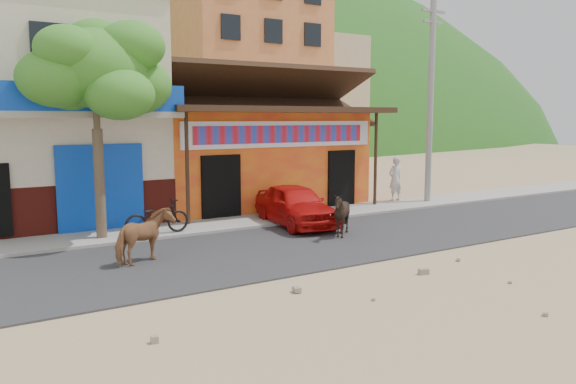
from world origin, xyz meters
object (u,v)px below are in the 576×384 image
Objects in this scene: tree at (97,129)px; utility_pole at (430,100)px; red_car at (295,205)px; pedestrian at (395,179)px; cow_dark at (341,214)px; scooter at (157,217)px; cow_tan at (144,236)px.

utility_pole reaches higher than tree.
pedestrian reaches higher than red_car.
cow_dark is at bearing -154.08° from utility_pole.
tree is 0.75× the size of utility_pole.
scooter is (-4.49, 2.71, -0.06)m from cow_dark.
utility_pole is at bearing 0.90° from tree.
tree is 2.92m from scooter.
scooter is 10.35m from pedestrian.
pedestrian is at bearing 123.90° from cow_dark.
scooter is at bearing -176.86° from utility_pole.
tree is at bearing 177.85° from red_car.
tree reaches higher than cow_tan.
cow_tan is at bearing -92.02° from cow_dark.
cow_dark is (-6.86, -3.34, -3.44)m from utility_pole.
red_car is at bearing -99.79° from scooter.
cow_dark reaches higher than scooter.
cow_tan is (-12.55, -3.24, -3.45)m from utility_pole.
pedestrian is at bearing -98.37° from cow_tan.
scooter is at bearing -16.34° from tree.
utility_pole is 4.52× the size of pedestrian.
red_car is 4.34m from scooter.
tree reaches higher than pedestrian.
cow_dark is 2.14m from red_car.
pedestrian is (11.45, 3.94, 0.34)m from cow_tan.
scooter is (-4.30, 0.58, -0.08)m from red_car.
red_car is 6.26m from pedestrian.
cow_tan is 0.39× the size of red_car.
tree is 11.93m from pedestrian.
tree is 7.14m from cow_dark.
tree is 6.32m from red_car.
cow_tan is 2.88m from scooter.
cow_tan is at bearing -85.31° from tree.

